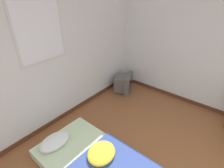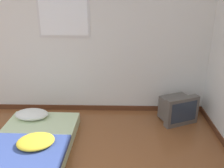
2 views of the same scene
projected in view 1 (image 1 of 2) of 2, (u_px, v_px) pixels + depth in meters
wall_back at (15, 73)px, 2.68m from camera, size 8.25×0.08×2.60m
mattress_bed at (94, 164)px, 2.64m from camera, size 1.12×1.87×0.31m
crt_tv at (124, 83)px, 4.60m from camera, size 0.63×0.57×0.48m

